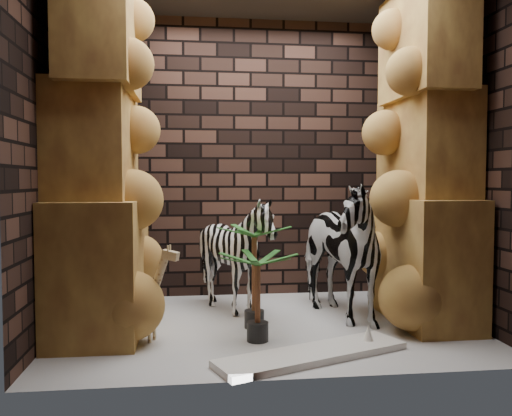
{
  "coord_description": "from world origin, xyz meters",
  "views": [
    {
      "loc": [
        -0.64,
        -4.44,
        1.26
      ],
      "look_at": [
        -0.08,
        0.15,
        1.01
      ],
      "focal_mm": 36.68,
      "sensor_mm": 36.0,
      "label": 1
    }
  ],
  "objects": [
    {
      "name": "palm_front",
      "position": [
        -0.12,
        -0.06,
        0.45
      ],
      "size": [
        0.36,
        0.36,
        0.89
      ],
      "primitive_type": null,
      "color": "#1D5817",
      "rests_on": "floor"
    },
    {
      "name": "palm_back",
      "position": [
        -0.14,
        -0.44,
        0.35
      ],
      "size": [
        0.36,
        0.36,
        0.71
      ],
      "primitive_type": null,
      "color": "#1D5817",
      "rests_on": "floor"
    },
    {
      "name": "wall_back",
      "position": [
        0.0,
        1.25,
        1.5
      ],
      "size": [
        3.5,
        0.0,
        3.5
      ],
      "primitive_type": "plane",
      "rotation": [
        1.57,
        0.0,
        0.0
      ],
      "color": "black",
      "rests_on": "ground"
    },
    {
      "name": "zebra_left",
      "position": [
        -0.23,
        0.44,
        0.5
      ],
      "size": [
        1.15,
        1.3,
        1.0
      ],
      "primitive_type": "imported",
      "rotation": [
        0.0,
        0.0,
        -0.27
      ],
      "color": "white",
      "rests_on": "floor"
    },
    {
      "name": "wall_front",
      "position": [
        0.0,
        -1.25,
        1.5
      ],
      "size": [
        3.5,
        0.0,
        3.5
      ],
      "primitive_type": "plane",
      "rotation": [
        -1.57,
        0.0,
        0.0
      ],
      "color": "black",
      "rests_on": "ground"
    },
    {
      "name": "wall_right",
      "position": [
        1.75,
        0.0,
        1.5
      ],
      "size": [
        0.0,
        3.0,
        3.0
      ],
      "primitive_type": "plane",
      "rotation": [
        1.57,
        0.0,
        -1.57
      ],
      "color": "black",
      "rests_on": "ground"
    },
    {
      "name": "floor",
      "position": [
        0.0,
        0.0,
        0.0
      ],
      "size": [
        3.5,
        3.5,
        0.0
      ],
      "primitive_type": "plane",
      "color": "silver",
      "rests_on": "ground"
    },
    {
      "name": "wall_left",
      "position": [
        -1.75,
        0.0,
        1.5
      ],
      "size": [
        0.0,
        3.0,
        3.0
      ],
      "primitive_type": "plane",
      "rotation": [
        1.57,
        0.0,
        1.57
      ],
      "color": "black",
      "rests_on": "ground"
    },
    {
      "name": "rock_pillar_left",
      "position": [
        -1.4,
        0.0,
        1.5
      ],
      "size": [
        0.68,
        1.3,
        3.0
      ],
      "primitive_type": null,
      "color": "gold",
      "rests_on": "floor"
    },
    {
      "name": "giraffe_toy",
      "position": [
        -1.05,
        -0.3,
        0.39
      ],
      "size": [
        0.42,
        0.28,
        0.78
      ],
      "primitive_type": null,
      "rotation": [
        0.0,
        0.0,
        -0.41
      ],
      "color": "beige",
      "rests_on": "floor"
    },
    {
      "name": "zebra_right",
      "position": [
        0.62,
        0.18,
        0.73
      ],
      "size": [
        0.96,
        1.36,
        1.46
      ],
      "primitive_type": "imported",
      "rotation": [
        0.0,
        0.0,
        0.26
      ],
      "color": "white",
      "rests_on": "floor"
    },
    {
      "name": "rock_pillar_right",
      "position": [
        1.42,
        0.0,
        1.5
      ],
      "size": [
        0.58,
        1.25,
        3.0
      ],
      "primitive_type": null,
      "color": "gold",
      "rests_on": "floor"
    },
    {
      "name": "surfboard",
      "position": [
        0.2,
        -0.87,
        0.03
      ],
      "size": [
        1.48,
        0.86,
        0.05
      ],
      "primitive_type": "cube",
      "rotation": [
        0.0,
        0.0,
        0.38
      ],
      "color": "white",
      "rests_on": "floor"
    }
  ]
}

